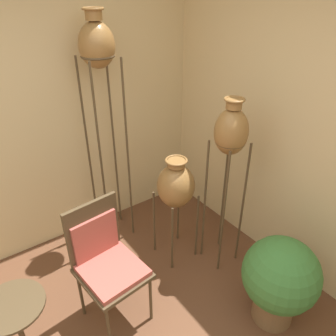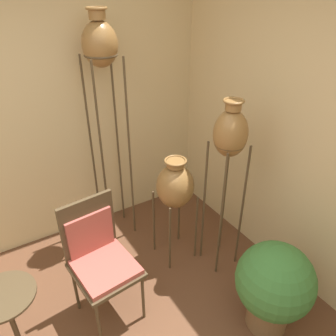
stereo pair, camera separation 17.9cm
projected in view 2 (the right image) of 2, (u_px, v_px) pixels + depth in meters
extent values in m
cylinder|color=#473823|center=(103.00, 164.00, 2.96)|extent=(0.02, 0.02, 1.82)
cylinder|color=#473823|center=(130.00, 156.00, 3.08)|extent=(0.02, 0.02, 1.82)
cylinder|color=#473823|center=(92.00, 152.00, 3.16)|extent=(0.02, 0.02, 1.82)
cylinder|color=#473823|center=(118.00, 145.00, 3.28)|extent=(0.02, 0.02, 1.82)
torus|color=#473823|center=(101.00, 55.00, 2.66)|extent=(0.28, 0.28, 0.02)
ellipsoid|color=olive|center=(100.00, 44.00, 2.62)|extent=(0.29, 0.29, 0.36)
cylinder|color=olive|center=(97.00, 14.00, 2.51)|extent=(0.13, 0.13, 0.08)
torus|color=olive|center=(96.00, 8.00, 2.49)|extent=(0.17, 0.17, 0.02)
cylinder|color=#473823|center=(221.00, 219.00, 2.74)|extent=(0.02, 0.02, 1.24)
cylinder|color=#473823|center=(242.00, 210.00, 2.85)|extent=(0.02, 0.02, 1.24)
cylinder|color=#473823|center=(204.00, 205.00, 2.91)|extent=(0.02, 0.02, 1.24)
cylinder|color=#473823|center=(224.00, 196.00, 3.02)|extent=(0.02, 0.02, 1.24)
torus|color=#473823|center=(229.00, 144.00, 2.57)|extent=(0.24, 0.24, 0.02)
ellipsoid|color=olive|center=(230.00, 134.00, 2.53)|extent=(0.27, 0.27, 0.38)
cylinder|color=olive|center=(233.00, 105.00, 2.41)|extent=(0.12, 0.12, 0.07)
torus|color=olive|center=(234.00, 101.00, 2.40)|extent=(0.16, 0.16, 0.02)
cylinder|color=#473823|center=(170.00, 240.00, 2.91)|extent=(0.02, 0.02, 0.70)
cylinder|color=#473823|center=(196.00, 228.00, 3.05)|extent=(0.02, 0.02, 0.70)
cylinder|color=#473823|center=(154.00, 222.00, 3.13)|extent=(0.02, 0.02, 0.70)
cylinder|color=#473823|center=(179.00, 212.00, 3.26)|extent=(0.02, 0.02, 0.70)
torus|color=#473823|center=(175.00, 195.00, 2.91)|extent=(0.29, 0.29, 0.02)
ellipsoid|color=olive|center=(175.00, 186.00, 2.87)|extent=(0.33, 0.33, 0.40)
cylinder|color=olive|center=(175.00, 163.00, 2.75)|extent=(0.15, 0.15, 0.05)
torus|color=olive|center=(176.00, 161.00, 2.74)|extent=(0.19, 0.19, 0.02)
cylinder|color=#473823|center=(99.00, 325.00, 2.32)|extent=(0.02, 0.02, 0.47)
cylinder|color=#473823|center=(143.00, 297.00, 2.52)|extent=(0.02, 0.02, 0.47)
cylinder|color=#473823|center=(76.00, 288.00, 2.59)|extent=(0.02, 0.02, 0.47)
cylinder|color=#473823|center=(117.00, 266.00, 2.79)|extent=(0.02, 0.02, 0.47)
cube|color=#473823|center=(106.00, 270.00, 2.43)|extent=(0.49, 0.51, 0.03)
cube|color=#A84C42|center=(105.00, 267.00, 2.42)|extent=(0.45, 0.47, 0.04)
cube|color=#473823|center=(88.00, 227.00, 2.45)|extent=(0.42, 0.07, 0.51)
cube|color=#A84C42|center=(91.00, 234.00, 2.46)|extent=(0.36, 0.06, 0.35)
cylinder|color=#473823|center=(14.00, 327.00, 2.22)|extent=(0.04, 0.04, 0.60)
cylinder|color=#473823|center=(3.00, 296.00, 2.06)|extent=(0.41, 0.41, 0.02)
cylinder|color=brown|center=(268.00, 312.00, 2.53)|extent=(0.31, 0.31, 0.26)
torus|color=brown|center=(270.00, 300.00, 2.47)|extent=(0.34, 0.34, 0.02)
sphere|color=#387033|center=(275.00, 281.00, 2.36)|extent=(0.57, 0.57, 0.57)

